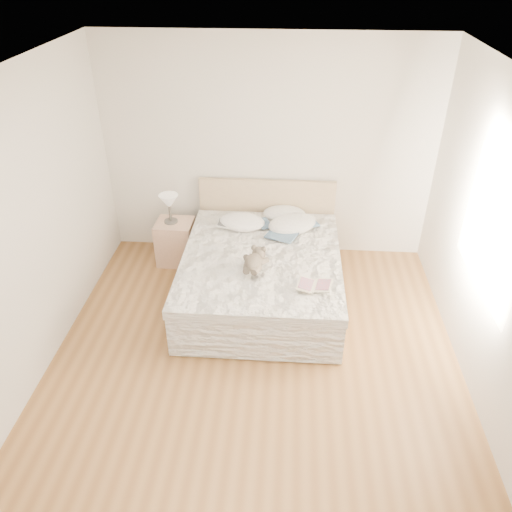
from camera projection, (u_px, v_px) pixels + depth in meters
name	position (u px, v px, depth m)	size (l,w,h in m)	color
floor	(254.00, 368.00, 4.83)	(4.00, 4.50, 0.00)	brown
ceiling	(253.00, 82.00, 3.37)	(4.00, 4.50, 0.00)	white
wall_back	(268.00, 151.00, 5.98)	(4.00, 0.02, 2.70)	beige
wall_left	(18.00, 242.00, 4.22)	(0.02, 4.50, 2.70)	beige
wall_right	(503.00, 260.00, 3.98)	(0.02, 4.50, 2.70)	beige
window	(493.00, 231.00, 4.17)	(0.02, 1.30, 1.10)	white
bed	(262.00, 273.00, 5.66)	(1.72, 2.14, 1.00)	tan
nightstand	(176.00, 242.00, 6.28)	(0.45, 0.40, 0.56)	tan
table_lamp	(169.00, 203.00, 6.00)	(0.28, 0.28, 0.36)	#45413D
pillow_left	(242.00, 222.00, 5.97)	(0.55, 0.39, 0.17)	white
pillow_middle	(284.00, 214.00, 6.15)	(0.52, 0.37, 0.16)	white
pillow_right	(292.00, 224.00, 5.93)	(0.61, 0.43, 0.18)	white
blouse	(285.00, 231.00, 5.82)	(0.52, 0.56, 0.02)	#304962
photo_book	(229.00, 224.00, 5.95)	(0.30, 0.21, 0.02)	white
childrens_book	(314.00, 286.00, 4.91)	(0.35, 0.23, 0.02)	#F1E6C3
teddy_bear	(253.00, 267.00, 5.14)	(0.24, 0.34, 0.18)	brown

